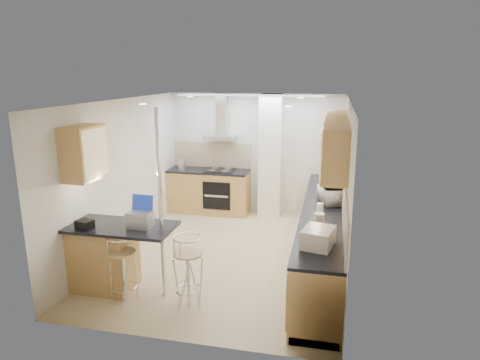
% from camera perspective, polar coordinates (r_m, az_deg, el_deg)
% --- Properties ---
extents(ground, '(4.80, 4.80, 0.00)m').
position_cam_1_polar(ground, '(7.15, -1.54, -9.89)').
color(ground, '#D0B98A').
rests_on(ground, ground).
extents(room_shell, '(3.64, 4.84, 2.51)m').
position_cam_1_polar(room_shell, '(6.96, 1.72, 2.79)').
color(room_shell, silver).
rests_on(room_shell, ground).
extents(right_counter, '(0.63, 4.40, 0.92)m').
position_cam_1_polar(right_counter, '(6.79, 10.92, -7.28)').
color(right_counter, '#AD8745').
rests_on(right_counter, ground).
extents(back_counter, '(1.70, 0.63, 0.92)m').
position_cam_1_polar(back_counter, '(9.14, -4.16, -1.45)').
color(back_counter, '#AD8745').
rests_on(back_counter, ground).
extents(peninsula, '(1.47, 0.72, 0.94)m').
position_cam_1_polar(peninsula, '(6.09, -15.46, -9.96)').
color(peninsula, '#AD8745').
rests_on(peninsula, ground).
extents(microwave, '(0.48, 0.57, 0.27)m').
position_cam_1_polar(microwave, '(6.82, 12.13, -1.97)').
color(microwave, silver).
rests_on(microwave, right_counter).
extents(laptop, '(0.31, 0.23, 0.21)m').
position_cam_1_polar(laptop, '(5.75, -13.19, -5.15)').
color(laptop, '#A5A8AD').
rests_on(laptop, peninsula).
extents(bag, '(0.24, 0.20, 0.12)m').
position_cam_1_polar(bag, '(5.93, -20.01, -5.58)').
color(bag, black).
rests_on(bag, peninsula).
extents(bar_stool_near, '(0.45, 0.45, 0.91)m').
position_cam_1_polar(bar_stool_near, '(5.82, -15.32, -11.37)').
color(bar_stool_near, tan).
rests_on(bar_stool_near, ground).
extents(bar_stool_end, '(0.55, 0.55, 0.95)m').
position_cam_1_polar(bar_stool_end, '(5.56, -6.91, -11.97)').
color(bar_stool_end, tan).
rests_on(bar_stool_end, ground).
extents(jar_a, '(0.14, 0.14, 0.17)m').
position_cam_1_polar(jar_a, '(7.75, 11.58, -0.41)').
color(jar_a, beige).
rests_on(jar_a, right_counter).
extents(jar_b, '(0.15, 0.15, 0.16)m').
position_cam_1_polar(jar_b, '(8.06, 12.54, 0.07)').
color(jar_b, beige).
rests_on(jar_b, right_counter).
extents(jar_c, '(0.14, 0.14, 0.20)m').
position_cam_1_polar(jar_c, '(5.72, 10.51, -5.39)').
color(jar_c, beige).
rests_on(jar_c, right_counter).
extents(jar_d, '(0.12, 0.12, 0.12)m').
position_cam_1_polar(jar_d, '(6.41, 10.62, -3.61)').
color(jar_d, silver).
rests_on(jar_d, right_counter).
extents(bread_bin, '(0.42, 0.49, 0.22)m').
position_cam_1_polar(bread_bin, '(5.14, 10.38, -7.55)').
color(bread_bin, beige).
rests_on(bread_bin, right_counter).
extents(kettle, '(0.16, 0.16, 0.23)m').
position_cam_1_polar(kettle, '(9.11, -7.73, 2.13)').
color(kettle, silver).
rests_on(kettle, back_counter).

